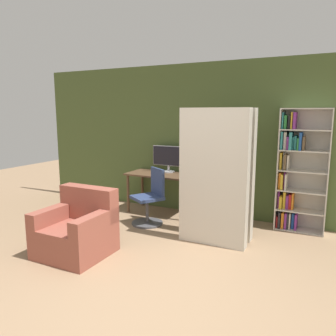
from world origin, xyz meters
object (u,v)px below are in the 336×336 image
Objects in this scene: monitor at (169,157)px; mattress_far at (221,174)px; office_chair at (150,202)px; mattress_near at (214,178)px; bookshelf at (297,171)px; armchair at (78,230)px.

mattress_far is at bearing -32.88° from monitor.
office_chair is 1.34m from mattress_far.
mattress_near is at bearing -15.69° from office_chair.
monitor is 0.34× the size of mattress_far.
bookshelf is (2.23, -0.01, -0.08)m from monitor.
bookshelf is at bearing -0.29° from monitor.
monitor is 0.34× the size of mattress_near.
bookshelf is 1.26m from mattress_far.
bookshelf is at bearing 20.30° from office_chair.
mattress_far is (1.21, -0.01, 0.58)m from office_chair.
monitor reaches higher than armchair.
mattress_far is (0.00, 0.33, -0.00)m from mattress_near.
mattress_near is (-0.96, -1.15, 0.02)m from bookshelf.
mattress_far is at bearing 44.07° from armchair.
office_chair is at bearing -85.82° from monitor.
armchair is (-2.45, -2.25, -0.62)m from bookshelf.
armchair is at bearing -135.93° from mattress_far.
mattress_near is 2.24× the size of armchair.
monitor is 0.71× the size of office_chair.
monitor is at bearing 84.65° from armchair.
bookshelf is at bearing 42.58° from armchair.
office_chair is 1.39m from mattress_near.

